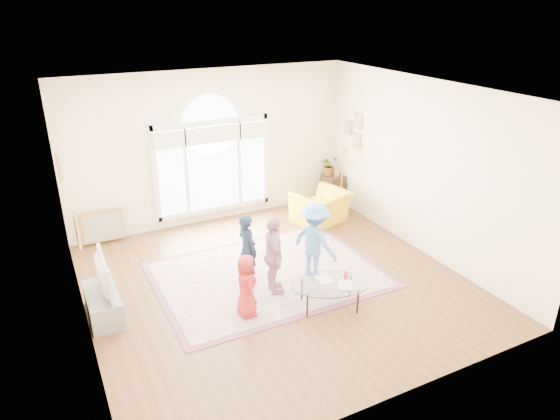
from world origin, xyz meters
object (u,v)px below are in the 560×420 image
area_rug (268,275)px  television (99,276)px  coffee_table (330,284)px  armchair (321,208)px  tv_console (103,304)px

area_rug → television: 2.82m
television → coffee_table: 3.44m
armchair → area_rug: bearing=21.2°
tv_console → armchair: 4.93m
area_rug → tv_console: (-2.74, 0.01, 0.20)m
coffee_table → television: bearing=176.2°
area_rug → coffee_table: coffee_table is taller
coffee_table → area_rug: bearing=127.2°
tv_console → television: 0.50m
television → armchair: 4.94m
tv_console → armchair: bearing=17.6°
area_rug → coffee_table: bearing=-71.5°
tv_console → armchair: size_ratio=0.94×
tv_console → coffee_table: 3.44m
area_rug → television: bearing=179.8°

